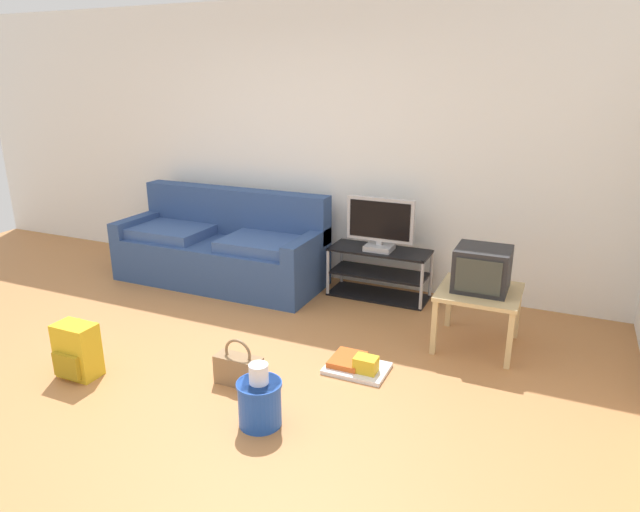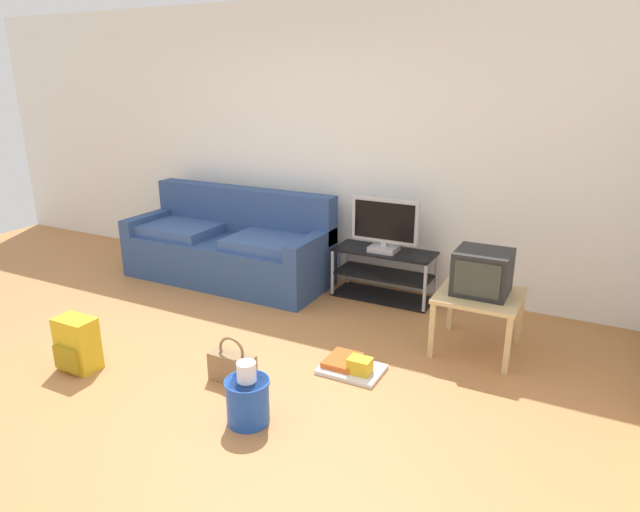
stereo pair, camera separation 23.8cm
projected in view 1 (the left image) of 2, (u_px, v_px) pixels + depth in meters
ground_plane at (165, 386)px, 3.78m from camera, size 9.00×9.80×0.02m
wall_back at (314, 145)px, 5.48m from camera, size 9.00×0.10×2.70m
couch at (222, 249)px, 5.60m from camera, size 2.09×0.82×0.91m
tv_stand at (379, 273)px, 5.21m from camera, size 0.93×0.38×0.47m
flat_tv at (380, 225)px, 5.05m from camera, size 0.63×0.22×0.49m
side_table at (479, 298)px, 4.20m from camera, size 0.60×0.60×0.46m
crt_tv at (482, 269)px, 4.15m from camera, size 0.39×0.37×0.33m
backpack at (77, 351)px, 3.83m from camera, size 0.29×0.25×0.39m
handbag at (239, 369)px, 3.75m from camera, size 0.33×0.13×0.33m
cleaning_bucket at (260, 400)px, 3.30m from camera, size 0.27×0.27×0.40m
floor_tray at (356, 365)px, 3.94m from camera, size 0.44×0.33×0.14m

